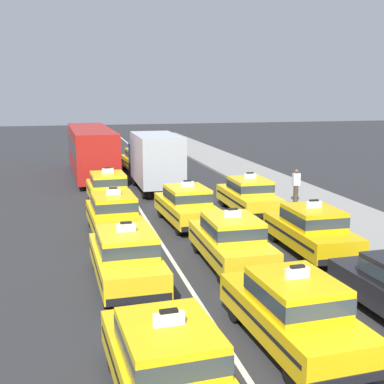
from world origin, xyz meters
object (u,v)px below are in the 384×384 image
object	(u,v)px
taxi_left_second	(126,256)
taxi_left_third	(114,214)
taxi_left_fourth	(108,188)
box_truck_center_fourth	(154,159)
taxi_center_nearest	(293,310)
taxi_right_second	(311,229)
taxi_center_second	(231,240)
bus_left_fifth	(91,149)
taxi_right_third	(249,195)
pedestrian_near_crosswalk	(296,186)
taxi_center_fifth	(139,160)
taxi_left_nearest	(168,363)
taxi_center_third	(187,205)

from	to	relation	value
taxi_left_second	taxi_left_third	size ratio (longest dim) A/B	1.00
taxi_left_fourth	box_truck_center_fourth	xyz separation A→B (m)	(2.96, 3.58, 0.90)
taxi_center_nearest	taxi_right_second	size ratio (longest dim) A/B	1.02
taxi_right_second	taxi_center_second	bearing A→B (deg)	-169.31
bus_left_fifth	taxi_right_third	xyz separation A→B (m)	(6.60, -12.54, -0.94)
taxi_left_second	bus_left_fifth	distance (m)	20.29
bus_left_fifth	taxi_center_second	distance (m)	19.70
taxi_right_second	taxi_right_third	distance (m)	6.22
bus_left_fifth	box_truck_center_fourth	size ratio (longest dim) A/B	1.62
taxi_center_second	taxi_right_third	xyz separation A→B (m)	(3.09, 6.82, 0.00)
taxi_left_fourth	pedestrian_near_crosswalk	bearing A→B (deg)	-13.97
taxi_left_third	pedestrian_near_crosswalk	distance (m)	9.85
box_truck_center_fourth	bus_left_fifth	bearing A→B (deg)	119.58
taxi_center_nearest	taxi_left_third	bearing A→B (deg)	106.81
taxi_center_fifth	box_truck_center_fourth	bearing A→B (deg)	-90.12
taxi_left_third	pedestrian_near_crosswalk	xyz separation A→B (m)	(9.32, 3.18, 0.14)
taxi_left_fourth	taxi_right_third	distance (m)	7.04
taxi_center_nearest	pedestrian_near_crosswalk	distance (m)	14.71
taxi_left_nearest	bus_left_fifth	size ratio (longest dim) A/B	0.41
taxi_left_third	bus_left_fifth	size ratio (longest dim) A/B	0.41
box_truck_center_fourth	taxi_right_third	xyz separation A→B (m)	(3.32, -6.76, -0.90)
taxi_left_fourth	pedestrian_near_crosswalk	xyz separation A→B (m)	(9.09, -2.26, 0.14)
taxi_center_nearest	pedestrian_near_crosswalk	xyz separation A→B (m)	(6.26, 13.31, 0.14)
taxi_left_nearest	pedestrian_near_crosswalk	size ratio (longest dim) A/B	2.73
box_truck_center_fourth	taxi_left_fourth	bearing A→B (deg)	-129.54
taxi_left_second	bus_left_fifth	world-z (taller)	bus_left_fifth
bus_left_fifth	taxi_center_third	distance (m)	14.31
taxi_center_nearest	taxi_right_third	xyz separation A→B (m)	(3.45, 12.39, 0.00)
taxi_left_second	taxi_left_third	bearing A→B (deg)	88.62
taxi_center_second	pedestrian_near_crosswalk	distance (m)	9.74
taxi_left_nearest	bus_left_fifth	xyz separation A→B (m)	(0.02, 26.51, 0.94)
taxi_left_second	pedestrian_near_crosswalk	world-z (taller)	taxi_left_second
taxi_left_second	box_truck_center_fourth	distance (m)	14.89
taxi_left_fourth	pedestrian_near_crosswalk	size ratio (longest dim) A/B	2.71
taxi_center_nearest	taxi_right_third	world-z (taller)	same
taxi_left_nearest	pedestrian_near_crosswalk	world-z (taller)	taxi_left_nearest
bus_left_fifth	taxi_right_second	xyz separation A→B (m)	(6.68, -18.76, -0.94)
bus_left_fifth	taxi_right_second	world-z (taller)	bus_left_fifth
taxi_left_third	taxi_left_fourth	distance (m)	5.45
bus_left_fifth	taxi_right_second	bearing A→B (deg)	-70.40
taxi_center_fifth	taxi_right_third	xyz separation A→B (m)	(3.31, -13.43, 0.00)
taxi_center_second	box_truck_center_fourth	bearing A→B (deg)	90.97
taxi_left_nearest	taxi_center_fifth	world-z (taller)	same
taxi_center_third	pedestrian_near_crosswalk	world-z (taller)	taxi_center_third
taxi_center_fifth	pedestrian_near_crosswalk	world-z (taller)	taxi_center_fifth
bus_left_fifth	taxi_center_fifth	distance (m)	3.54
taxi_center_nearest	taxi_center_second	distance (m)	5.58
bus_left_fifth	taxi_center_third	bearing A→B (deg)	-76.68
bus_left_fifth	pedestrian_near_crosswalk	size ratio (longest dim) A/B	6.62
taxi_left_fourth	taxi_center_fifth	size ratio (longest dim) A/B	0.99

